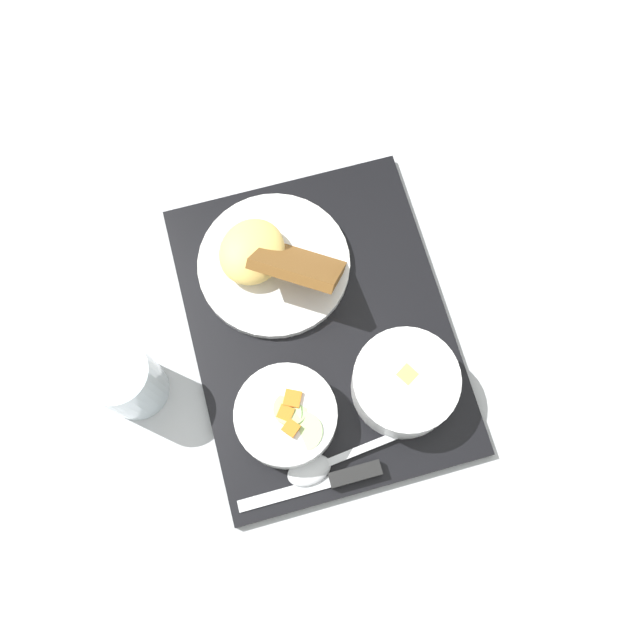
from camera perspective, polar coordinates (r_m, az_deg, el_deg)
ground_plane at (r=0.86m, az=0.00°, el=-0.83°), size 4.00×4.00×0.00m
serving_tray at (r=0.85m, az=0.00°, el=-0.70°), size 0.44×0.35×0.01m
bowl_salad at (r=0.79m, az=-2.85°, el=-8.08°), size 0.12×0.12×0.05m
bowl_soup at (r=0.80m, az=7.16°, el=-5.27°), size 0.12×0.12×0.06m
plate_main at (r=0.85m, az=-4.12°, el=5.03°), size 0.19×0.19×0.09m
knife at (r=0.81m, az=1.81°, el=-13.15°), size 0.03×0.17×0.02m
spoon at (r=0.81m, az=0.41°, el=-12.04°), size 0.03×0.15×0.01m
glass_water at (r=0.82m, az=-15.86°, el=-5.02°), size 0.08×0.08×0.11m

